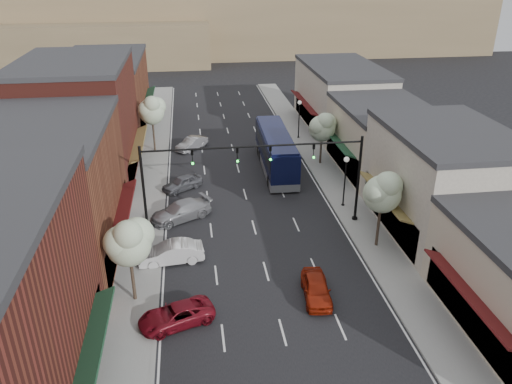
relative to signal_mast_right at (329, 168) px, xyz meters
name	(u,v)px	position (x,y,z in m)	size (l,w,h in m)	color
ground	(271,289)	(-5.62, -8.00, -4.62)	(160.00, 160.00, 0.00)	black
sidewalk_left	(150,178)	(-14.02, 10.50, -4.55)	(2.80, 73.00, 0.15)	gray
sidewalk_right	(325,169)	(2.78, 10.50, -4.55)	(2.80, 73.00, 0.15)	gray
curb_left	(166,178)	(-12.62, 10.50, -4.55)	(0.25, 73.00, 0.17)	gray
curb_right	(311,170)	(1.38, 10.50, -4.55)	(0.25, 73.00, 0.17)	gray
bldg_left_midnear	(44,195)	(-19.85, -2.00, 0.03)	(10.14, 14.10, 9.40)	brown
bldg_left_midfar	(80,121)	(-19.86, 12.00, 0.78)	(10.14, 14.10, 10.90)	maroon
bldg_left_far	(106,92)	(-19.84, 28.00, -0.46)	(10.14, 18.10, 8.40)	brown
bldg_right_midnear	(443,182)	(8.10, -2.00, -0.72)	(9.14, 12.10, 7.90)	beige
bldg_right_midfar	(382,138)	(8.08, 10.00, -1.46)	(9.14, 12.10, 6.40)	#BBAB95
bldg_right_far	(340,97)	(8.09, 24.00, -0.96)	(9.14, 16.10, 7.40)	beige
hill_far	(205,22)	(-5.62, 82.00, 1.38)	(120.00, 30.00, 12.00)	#7A6647
hill_near	(78,43)	(-30.62, 70.00, -0.62)	(50.00, 20.00, 8.00)	#7A6647
signal_mast_right	(329,168)	(0.00, 0.00, 0.00)	(8.22, 0.46, 7.00)	black
signal_mast_left	(176,176)	(-11.24, 0.00, 0.00)	(8.22, 0.46, 7.00)	black
tree_right_near	(383,191)	(2.73, -4.05, -0.17)	(2.85, 2.65, 5.95)	#47382B
tree_right_far	(323,126)	(2.73, 11.95, -0.63)	(2.85, 2.65, 5.43)	#47382B
tree_left_near	(129,241)	(-13.87, -8.05, -0.40)	(2.85, 2.65, 5.69)	#47382B
tree_left_far	(152,110)	(-13.87, 17.95, -0.02)	(2.85, 2.65, 6.13)	#47382B
lamp_post_near	(345,173)	(2.18, 2.50, -1.62)	(0.44, 0.44, 4.44)	black
lamp_post_far	(299,113)	(2.18, 20.00, -1.62)	(0.44, 0.44, 4.44)	black
coach_bus	(276,150)	(-1.96, 11.47, -2.71)	(2.95, 12.10, 3.68)	black
red_hatchback	(316,288)	(-3.04, -9.18, -3.95)	(1.58, 3.93, 1.34)	#981F0B
parked_car_a	(176,315)	(-11.43, -10.46, -4.03)	(1.97, 4.26, 1.18)	maroon
parked_car_b	(171,253)	(-11.82, -4.00, -3.90)	(1.53, 4.39, 1.45)	silver
parked_car_c	(181,211)	(-11.18, 2.11, -3.90)	(2.03, 4.99, 1.45)	#A0A1A5
parked_car_d	(182,183)	(-11.04, 7.75, -3.98)	(1.51, 3.77, 1.28)	#57585E
parked_car_e	(192,144)	(-9.99, 18.07, -3.97)	(1.39, 3.99, 1.31)	#9A9A9F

